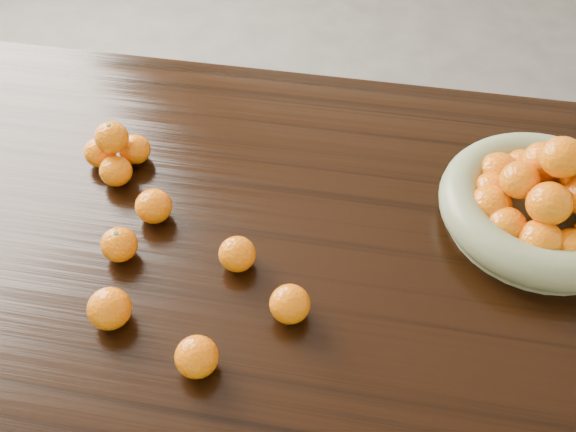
% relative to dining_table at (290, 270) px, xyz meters
% --- Properties ---
extents(ground, '(5.00, 5.00, 0.00)m').
position_rel_dining_table_xyz_m(ground, '(0.00, 0.00, -0.66)').
color(ground, '#5F5D59').
rests_on(ground, ground).
extents(dining_table, '(2.00, 1.00, 0.75)m').
position_rel_dining_table_xyz_m(dining_table, '(0.00, 0.00, 0.00)').
color(dining_table, black).
rests_on(dining_table, ground).
extents(fruit_bowl, '(0.36, 0.36, 0.19)m').
position_rel_dining_table_xyz_m(fruit_bowl, '(0.43, 0.12, 0.14)').
color(fruit_bowl, gray).
rests_on(fruit_bowl, dining_table).
extents(orange_pyramid, '(0.12, 0.13, 0.11)m').
position_rel_dining_table_xyz_m(orange_pyramid, '(-0.36, 0.12, 0.13)').
color(orange_pyramid, orange).
rests_on(orange_pyramid, dining_table).
extents(loose_orange_0, '(0.06, 0.06, 0.06)m').
position_rel_dining_table_xyz_m(loose_orange_0, '(-0.28, -0.09, 0.12)').
color(loose_orange_0, orange).
rests_on(loose_orange_0, dining_table).
extents(loose_orange_1, '(0.07, 0.07, 0.06)m').
position_rel_dining_table_xyz_m(loose_orange_1, '(-0.24, -0.22, 0.12)').
color(loose_orange_1, orange).
rests_on(loose_orange_1, dining_table).
extents(loose_orange_2, '(0.06, 0.06, 0.06)m').
position_rel_dining_table_xyz_m(loose_orange_2, '(0.03, -0.16, 0.12)').
color(loose_orange_2, orange).
rests_on(loose_orange_2, dining_table).
extents(loose_orange_3, '(0.07, 0.07, 0.06)m').
position_rel_dining_table_xyz_m(loose_orange_3, '(-0.25, 0.01, 0.12)').
color(loose_orange_3, orange).
rests_on(loose_orange_3, dining_table).
extents(loose_orange_4, '(0.06, 0.06, 0.06)m').
position_rel_dining_table_xyz_m(loose_orange_4, '(-0.08, -0.07, 0.12)').
color(loose_orange_4, orange).
rests_on(loose_orange_4, dining_table).
extents(loose_orange_5, '(0.07, 0.07, 0.06)m').
position_rel_dining_table_xyz_m(loose_orange_5, '(-0.09, -0.27, 0.12)').
color(loose_orange_5, orange).
rests_on(loose_orange_5, dining_table).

